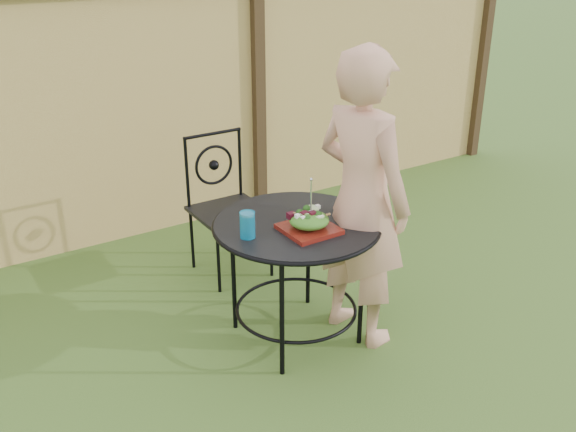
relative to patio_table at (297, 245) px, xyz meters
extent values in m
plane|color=#2C4415|center=(-0.49, -0.37, -0.59)|extent=(60.00, 60.00, 0.00)
cube|color=#DEC06D|center=(-0.49, 1.83, 0.31)|extent=(8.00, 0.05, 1.80)
cube|color=black|center=(0.81, 1.78, 0.36)|extent=(0.09, 0.09, 1.90)
cube|color=black|center=(3.41, 1.78, 0.36)|extent=(0.09, 0.09, 1.90)
cylinder|color=black|center=(0.00, 0.00, 0.13)|extent=(0.90, 0.90, 0.02)
torus|color=black|center=(0.00, 0.00, 0.12)|extent=(0.92, 0.92, 0.02)
torus|color=black|center=(0.00, 0.00, -0.41)|extent=(0.70, 0.70, 0.02)
cylinder|color=black|center=(0.26, 0.26, -0.23)|extent=(0.03, 0.03, 0.71)
cylinder|color=black|center=(-0.26, 0.26, -0.23)|extent=(0.03, 0.03, 0.71)
cylinder|color=black|center=(-0.26, -0.26, -0.23)|extent=(0.03, 0.03, 0.71)
cylinder|color=black|center=(0.26, -0.26, -0.23)|extent=(0.03, 0.03, 0.71)
cube|color=black|center=(0.05, 0.88, -0.14)|extent=(0.46, 0.46, 0.03)
cylinder|color=black|center=(0.05, 1.09, 0.35)|extent=(0.42, 0.02, 0.02)
torus|color=black|center=(0.05, 1.09, 0.13)|extent=(0.28, 0.02, 0.28)
cylinder|color=black|center=(-0.15, 0.68, -0.37)|extent=(0.02, 0.02, 0.44)
cylinder|color=black|center=(0.25, 0.68, -0.37)|extent=(0.02, 0.02, 0.44)
cylinder|color=black|center=(-0.15, 1.08, -0.37)|extent=(0.02, 0.02, 0.44)
cylinder|color=black|center=(0.25, 1.08, -0.37)|extent=(0.02, 0.02, 0.44)
cylinder|color=black|center=(-0.15, 1.09, 0.11)|extent=(0.02, 0.02, 0.50)
cylinder|color=black|center=(0.25, 1.09, 0.11)|extent=(0.02, 0.02, 0.50)
imported|color=tan|center=(0.33, -0.15, 0.25)|extent=(0.50, 0.67, 1.67)
cube|color=#480F0A|center=(-0.01, -0.12, 0.15)|extent=(0.27, 0.27, 0.02)
ellipsoid|color=#235614|center=(-0.01, -0.12, 0.20)|extent=(0.21, 0.21, 0.08)
cylinder|color=silver|center=(0.00, -0.12, 0.33)|extent=(0.01, 0.01, 0.18)
cylinder|color=#0C6B94|center=(-0.31, -0.01, 0.21)|extent=(0.08, 0.08, 0.14)
camera|label=1|loc=(-1.75, -2.63, 1.58)|focal=40.00mm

